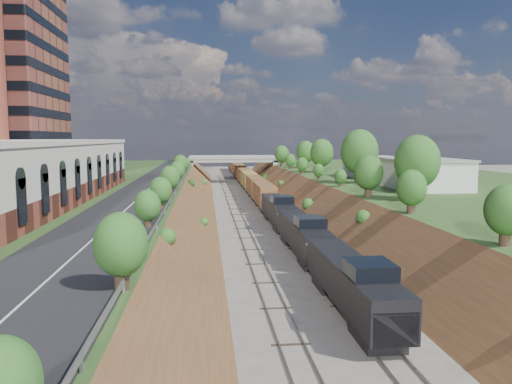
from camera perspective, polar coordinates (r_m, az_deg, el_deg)
The scene contains 15 objects.
platform_left at distance 80.57m, azimuth -24.17°, elevation -1.29°, with size 44.00×180.00×5.00m, color #325021.
platform_right at distance 86.52m, azimuth 22.19°, elevation -0.73°, with size 44.00×180.00×5.00m, color #325021.
embankment_left at distance 76.88m, azimuth -8.31°, elevation -3.03°, with size 7.07×180.00×7.07m, color brown.
embankment_right at distance 79.00m, azimuth 7.86°, elevation -2.77°, with size 7.07×180.00×7.07m, color brown.
rail_left_track at distance 76.94m, azimuth -2.05°, elevation -2.89°, with size 1.58×180.00×0.18m, color gray.
rail_right_track at distance 77.45m, azimuth 1.80°, elevation -2.83°, with size 1.58×180.00×0.18m, color gray.
road at distance 76.57m, azimuth -11.74°, elevation 0.68°, with size 8.00×180.00×0.10m, color black.
guardrail at distance 76.01m, azimuth -8.69°, elevation 1.08°, with size 0.10×171.00×0.70m.
commercial_building at distance 57.70m, azimuth -26.57°, elevation 1.85°, with size 14.30×62.30×7.00m.
overpass at distance 138.22m, azimuth -2.66°, elevation 3.14°, with size 24.50×8.30×7.40m.
white_building_near at distance 74.77m, azimuth 18.76°, elevation 1.85°, with size 9.00×12.00×4.00m, color silver.
white_building_far at distance 95.02m, azimuth 12.98°, elevation 2.75°, with size 8.00×10.00×3.60m, color silver.
tree_right_large at distance 61.04m, azimuth 17.94°, elevation 3.23°, with size 5.25×5.25×7.61m.
tree_left_crest at distance 36.44m, azimuth -12.46°, elevation -2.12°, with size 2.45×2.45×3.55m.
freight_train at distance 116.39m, azimuth -0.78°, elevation 1.38°, with size 2.82×174.41×4.55m.
Camera 1 is at (-7.53, -15.82, 12.20)m, focal length 35.00 mm.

